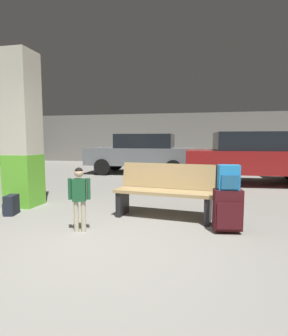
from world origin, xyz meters
The scene contains 10 objects.
ground_plane centered at (0.00, 4.00, -0.05)m, with size 18.00×18.00×0.10m, color gray.
garage_back_wall centered at (0.00, 12.86, 1.40)m, with size 18.00×0.12×2.80m, color slate.
structural_pillar centered at (-2.27, 1.88, 1.46)m, with size 0.57×0.57×2.94m.
bench centered at (0.54, 1.61, 0.44)m, with size 1.65×0.73×0.89m.
suitcase centered at (1.49, 1.03, 0.32)m, with size 0.41×0.28×0.60m.
backpack_bright centered at (1.49, 1.03, 0.77)m, with size 0.30×0.22×0.34m.
child centered at (-0.52, 0.65, 0.56)m, with size 0.30×0.18×0.91m.
backpack_dark_floor centered at (-2.07, 1.23, 0.17)m, with size 0.24×0.31×0.34m.
parked_car_far centered at (-1.11, 7.45, 0.81)m, with size 4.12×1.84×1.51m.
parked_car_near centered at (2.67, 5.60, 0.81)m, with size 4.20×1.99×1.51m.
Camera 1 is at (1.13, -2.81, 1.28)m, focal length 29.24 mm.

